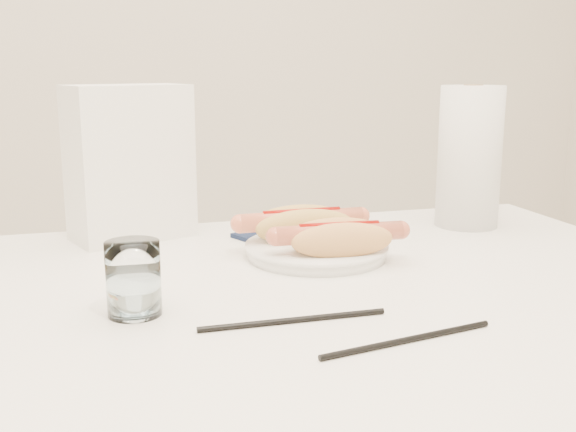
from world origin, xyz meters
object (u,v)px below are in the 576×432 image
object	(u,v)px
table	(280,333)
napkin_box	(130,163)
hotdog_right	(339,239)
water_glass	(134,278)
hotdog_left	(302,225)
plate	(317,252)
paper_towel_roll	(469,157)

from	to	relation	value
table	napkin_box	size ratio (longest dim) A/B	4.80
hotdog_right	water_glass	bearing A→B (deg)	-154.20
hotdog_left	water_glass	world-z (taller)	water_glass
table	plate	world-z (taller)	plate
plate	hotdog_right	size ratio (longest dim) A/B	1.11
napkin_box	hotdog_left	bearing A→B (deg)	-53.10
table	paper_towel_roll	bearing A→B (deg)	31.36
table	plate	distance (m)	0.17
plate	napkin_box	bearing A→B (deg)	142.32
table	hotdog_left	bearing A→B (deg)	64.16
hotdog_left	napkin_box	world-z (taller)	napkin_box
water_glass	paper_towel_roll	distance (m)	0.67
hotdog_right	napkin_box	world-z (taller)	napkin_box
plate	hotdog_left	xyz separation A→B (m)	(-0.01, 0.04, 0.03)
table	hotdog_right	bearing A→B (deg)	35.01
plate	water_glass	size ratio (longest dim) A/B	2.39
hotdog_left	hotdog_right	distance (m)	0.09
table	paper_towel_roll	xyz separation A→B (m)	(0.41, 0.25, 0.18)
plate	water_glass	distance (m)	0.33
plate	hotdog_left	world-z (taller)	hotdog_left
table	napkin_box	bearing A→B (deg)	116.60
plate	hotdog_left	bearing A→B (deg)	108.13
water_glass	paper_towel_roll	size ratio (longest dim) A/B	0.35
hotdog_left	paper_towel_roll	bearing A→B (deg)	14.31
water_glass	plate	bearing A→B (deg)	31.68
water_glass	paper_towel_roll	xyz separation A→B (m)	(0.60, 0.29, 0.08)
plate	napkin_box	distance (m)	0.34
hotdog_right	paper_towel_roll	size ratio (longest dim) A/B	0.75
water_glass	paper_towel_roll	world-z (taller)	paper_towel_roll
hotdog_left	paper_towel_roll	size ratio (longest dim) A/B	0.78
hotdog_right	table	bearing A→B (deg)	-141.01
napkin_box	paper_towel_roll	size ratio (longest dim) A/B	1.01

